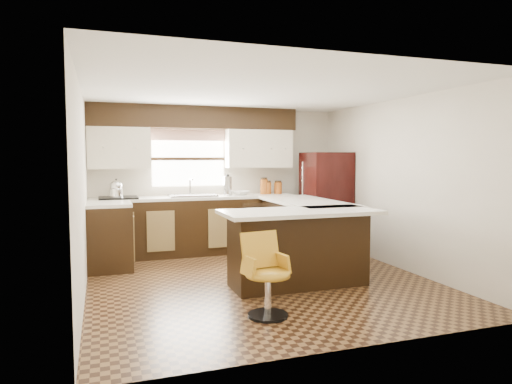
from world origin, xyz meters
name	(u,v)px	position (x,y,z in m)	size (l,w,h in m)	color
floor	(260,281)	(0.00, 0.00, 0.00)	(4.40, 4.40, 0.00)	#49301A
ceiling	(260,91)	(0.00, 0.00, 2.40)	(4.40, 4.40, 0.00)	silver
wall_back	(218,179)	(0.00, 2.20, 1.20)	(4.40, 4.40, 0.00)	beige
wall_front	(351,204)	(0.00, -2.20, 1.20)	(4.40, 4.40, 0.00)	beige
wall_left	(82,191)	(-2.10, 0.00, 1.20)	(4.40, 4.40, 0.00)	beige
wall_right	(401,184)	(2.10, 0.00, 1.20)	(4.40, 4.40, 0.00)	beige
base_cab_back	(196,226)	(-0.45, 1.90, 0.45)	(3.30, 0.60, 0.90)	black
base_cab_left	(110,238)	(-1.80, 1.25, 0.45)	(0.60, 0.70, 0.90)	black
counter_back	(195,198)	(-0.45, 1.90, 0.92)	(3.30, 0.60, 0.04)	silver
counter_left	(109,204)	(-1.80, 1.25, 0.92)	(0.60, 0.70, 0.04)	silver
soffit	(196,118)	(-0.40, 2.03, 2.22)	(3.40, 0.35, 0.36)	black
upper_cab_left	(119,148)	(-1.62, 2.03, 1.72)	(0.94, 0.35, 0.64)	beige
upper_cab_right	(258,149)	(0.68, 2.03, 1.72)	(1.14, 0.35, 0.64)	beige
window_pane	(189,159)	(-0.50, 2.18, 1.55)	(1.20, 0.02, 0.90)	white
valance	(189,135)	(-0.50, 2.14, 1.94)	(1.30, 0.06, 0.18)	#D19B93
sink	(192,195)	(-0.50, 1.88, 0.96)	(0.75, 0.45, 0.03)	#B2B2B7
dishwasher	(259,227)	(0.55, 1.61, 0.43)	(0.58, 0.03, 0.78)	black
cooktop	(118,198)	(-1.65, 1.88, 0.96)	(0.58, 0.50, 0.03)	black
peninsula_long	(304,234)	(0.90, 0.62, 0.45)	(0.60, 1.95, 0.90)	black
peninsula_return	(298,249)	(0.38, -0.35, 0.45)	(1.65, 0.60, 0.90)	black
counter_pen_long	(307,202)	(0.95, 0.62, 0.92)	(0.84, 1.95, 0.04)	silver
counter_pen_return	(300,212)	(0.35, -0.44, 0.92)	(1.89, 0.84, 0.04)	silver
refrigerator	(326,201)	(1.72, 1.52, 0.83)	(0.71, 0.68, 1.66)	black
bar_chair	(268,276)	(-0.36, -1.26, 0.41)	(0.44, 0.44, 0.83)	#C28B1E
kettle	(116,188)	(-1.68, 1.88, 1.11)	(0.21, 0.21, 0.28)	silver
percolator	(228,186)	(0.09, 1.90, 1.10)	(0.15, 0.15, 0.31)	silver
mixing_bowl	(241,193)	(0.32, 1.90, 0.98)	(0.28, 0.28, 0.07)	white
canister_large	(264,187)	(0.75, 1.92, 1.07)	(0.13, 0.13, 0.25)	#944915
canister_med	(268,188)	(0.81, 1.92, 1.04)	(0.13, 0.13, 0.20)	#944915
canister_small	(278,188)	(1.00, 1.92, 1.04)	(0.14, 0.14, 0.20)	#944915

